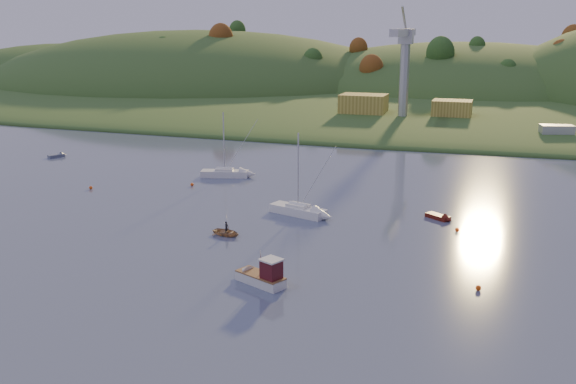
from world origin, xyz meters
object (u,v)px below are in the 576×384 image
(canoe, at_px, (227,232))
(sailboat_near, at_px, (225,173))
(grey_dinghy, at_px, (60,155))
(red_tender, at_px, (442,218))
(fishing_boat, at_px, (258,275))
(sailboat_far, at_px, (298,209))

(canoe, bearing_deg, sailboat_near, 37.97)
(sailboat_near, relative_size, grey_dinghy, 2.93)
(canoe, relative_size, red_tender, 0.92)
(fishing_boat, relative_size, grey_dinghy, 1.73)
(fishing_boat, bearing_deg, grey_dinghy, -14.19)
(fishing_boat, distance_m, red_tender, 29.72)
(sailboat_far, xyz_separation_m, grey_dinghy, (-52.81, 22.06, -0.44))
(fishing_boat, xyz_separation_m, sailboat_far, (-3.11, 22.56, -0.13))
(sailboat_far, xyz_separation_m, canoe, (-5.29, -10.52, -0.34))
(sailboat_far, xyz_separation_m, red_tender, (17.66, 3.35, -0.43))
(red_tender, bearing_deg, sailboat_near, -165.87)
(grey_dinghy, bearing_deg, red_tender, -76.46)
(fishing_boat, height_order, grey_dinghy, fishing_boat)
(sailboat_near, distance_m, sailboat_far, 24.04)
(sailboat_near, bearing_deg, red_tender, -34.85)
(sailboat_far, height_order, red_tender, sailboat_far)
(fishing_boat, relative_size, canoe, 1.77)
(sailboat_far, relative_size, red_tender, 2.79)
(sailboat_near, bearing_deg, fishing_boat, -76.52)
(fishing_boat, distance_m, sailboat_near, 44.19)
(sailboat_near, relative_size, sailboat_far, 0.98)
(fishing_boat, xyz_separation_m, canoe, (-8.40, 12.04, -0.47))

